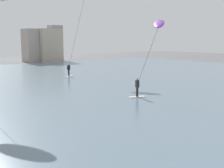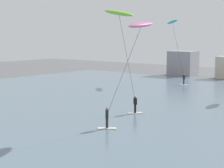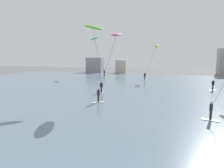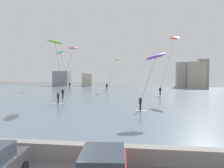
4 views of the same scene
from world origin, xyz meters
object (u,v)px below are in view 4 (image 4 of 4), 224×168
(kitesurfer_red, at_px, (174,42))
(kitesurfer_cyan, at_px, (61,56))
(kitesurfer_lime, at_px, (56,50))
(kitesurfer_purple, at_px, (154,62))
(kitesurfer_yellow, at_px, (116,63))
(kitesurfer_pink, at_px, (73,51))

(kitesurfer_red, xyz_separation_m, kitesurfer_cyan, (-26.18, 15.86, -1.14))
(kitesurfer_lime, bearing_deg, kitesurfer_purple, -30.49)
(kitesurfer_purple, distance_m, kitesurfer_cyan, 38.73)
(kitesurfer_purple, height_order, kitesurfer_cyan, kitesurfer_cyan)
(kitesurfer_purple, distance_m, kitesurfer_red, 16.71)
(kitesurfer_yellow, bearing_deg, kitesurfer_cyan, 164.38)
(kitesurfer_red, height_order, kitesurfer_cyan, kitesurfer_red)
(kitesurfer_purple, relative_size, kitesurfer_red, 0.62)
(kitesurfer_lime, relative_size, kitesurfer_purple, 1.39)
(kitesurfer_purple, relative_size, kitesurfer_pink, 0.82)
(kitesurfer_lime, distance_m, kitesurfer_yellow, 20.27)
(kitesurfer_pink, height_order, kitesurfer_cyan, kitesurfer_cyan)
(kitesurfer_pink, bearing_deg, kitesurfer_red, 32.13)
(kitesurfer_lime, relative_size, kitesurfer_cyan, 0.95)
(kitesurfer_yellow, height_order, kitesurfer_pink, kitesurfer_pink)
(kitesurfer_pink, distance_m, kitesurfer_cyan, 27.66)
(kitesurfer_lime, xyz_separation_m, kitesurfer_cyan, (-7.93, 23.16, 0.70))
(kitesurfer_yellow, distance_m, kitesurfer_pink, 21.47)
(kitesurfer_pink, bearing_deg, kitesurfer_lime, 146.83)
(kitesurfer_purple, xyz_separation_m, kitesurfer_pink, (-11.06, 6.30, 1.86))
(kitesurfer_purple, distance_m, kitesurfer_pink, 12.86)
(kitesurfer_yellow, bearing_deg, kitesurfer_red, -45.88)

